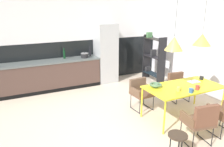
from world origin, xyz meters
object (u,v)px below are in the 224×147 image
fruit_bowl (156,85)px  bottle_oil_tall (64,54)px  mug_tall_blue (201,78)px  mug_dark_espresso (191,90)px  armchair_facing_counter (178,83)px  mug_short_terracotta (197,87)px  cooking_pot (85,55)px  side_stool (178,137)px  refrigerator_column (106,53)px  dining_table (184,88)px  bottle_wine_green (90,52)px  mug_glass_clear (179,89)px  pendant_lamp_over_table_near (174,43)px  pendant_lamp_over_table_far (202,40)px  armchair_head_of_table (201,119)px  open_shelf_unit (153,57)px  armchair_far_side (141,90)px  open_book (194,82)px

fruit_bowl → bottle_oil_tall: size_ratio=0.81×
mug_tall_blue → mug_dark_espresso: (-0.85, -0.52, 0.00)m
armchair_facing_counter → mug_short_terracotta: 1.25m
mug_tall_blue → mug_short_terracotta: mug_short_terracotta is taller
cooking_pot → side_stool: cooking_pot is taller
refrigerator_column → dining_table: (0.50, -3.08, -0.25)m
dining_table → bottle_wine_green: 3.38m
side_stool → mug_tall_blue: bearing=34.9°
mug_glass_clear → mug_tall_blue: 1.09m
pendant_lamp_over_table_near → pendant_lamp_over_table_far: 0.69m
mug_tall_blue → armchair_head_of_table: bearing=-136.1°
refrigerator_column → bottle_wine_green: 0.52m
mug_short_terracotta → open_shelf_unit: (0.83, 2.71, 0.02)m
mug_short_terracotta → pendant_lamp_over_table_far: 1.02m
mug_glass_clear → side_stool: (-0.80, -0.91, -0.38)m
mug_glass_clear → mug_dark_espresso: size_ratio=0.88×
fruit_bowl → dining_table: bearing=-20.6°
armchair_facing_counter → mug_tall_blue: size_ratio=5.64×
armchair_facing_counter → bottle_oil_tall: 3.45m
armchair_far_side → mug_tall_blue: 1.48m
armchair_far_side → side_stool: size_ratio=1.56×
mug_tall_blue → bottle_wine_green: size_ratio=0.42×
cooking_pot → side_stool: (0.13, -4.12, -0.54)m
mug_dark_espresso → bottle_wine_green: bottle_wine_green is taller
dining_table → pendant_lamp_over_table_far: size_ratio=1.58×
fruit_bowl → open_shelf_unit: (1.53, 2.20, 0.02)m
side_stool → open_shelf_unit: 4.09m
open_shelf_unit → side_stool: bearing=-30.1°
open_book → mug_tall_blue: (0.29, 0.05, 0.04)m
refrigerator_column → armchair_far_side: refrigerator_column is taller
side_stool → pendant_lamp_over_table_near: 1.88m
open_book → side_stool: open_book is taller
bottle_oil_tall → cooking_pot: bearing=-15.9°
mug_tall_blue → pendant_lamp_over_table_near: bearing=-172.6°
armchair_facing_counter → open_book: 0.77m
mug_tall_blue → armchair_far_side: bearing=154.2°
armchair_facing_counter → pendant_lamp_over_table_far: size_ratio=0.67×
mug_dark_espresso → mug_tall_blue: bearing=31.7°
dining_table → armchair_facing_counter: bearing=53.9°
mug_tall_blue → pendant_lamp_over_table_near: size_ratio=0.11×
bottle_wine_green → armchair_facing_counter: bearing=-56.4°
dining_table → pendant_lamp_over_table_far: bearing=-6.4°
mug_glass_clear → cooking_pot: (-0.93, 3.21, 0.17)m
side_stool → refrigerator_column: bearing=81.7°
armchair_facing_counter → fruit_bowl: (-1.19, -0.59, 0.33)m
armchair_head_of_table → fruit_bowl: armchair_head_of_table is taller
pendant_lamp_over_table_near → pendant_lamp_over_table_far: same height
mug_short_terracotta → open_shelf_unit: open_shelf_unit is taller
bottle_oil_tall → open_shelf_unit: open_shelf_unit is taller
armchair_facing_counter → mug_tall_blue: mug_tall_blue is taller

